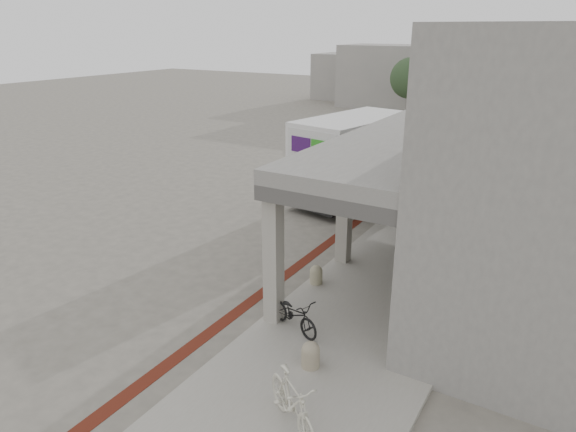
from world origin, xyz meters
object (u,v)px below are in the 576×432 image
Objects in this scene: fedex_truck at (367,152)px; utility_cabinet at (440,228)px; bench at (414,271)px; bicycle_cream at (292,403)px; bicycle_black at (294,314)px.

utility_cabinet is (4.41, -4.14, -1.21)m from fedex_truck.
fedex_truck reaches higher than bench.
fedex_truck reaches higher than bicycle_cream.
fedex_truck is 4.56× the size of bicycle_cream.
fedex_truck is 6.17m from utility_cabinet.
utility_cabinet is at bearing 35.64° from bicycle_cream.
utility_cabinet reaches higher than bicycle_black.
fedex_truck reaches higher than bicycle_black.
bicycle_cream is at bearing -101.96° from bench.
utility_cabinet is 7.23m from bicycle_black.
fedex_truck is 5.19× the size of bench.
bench is 1.01× the size of bicycle_black.
bicycle_cream is at bearing -130.13° from bicycle_black.
bench is at bearing -80.44° from utility_cabinet.
bicycle_black is (-1.63, -4.01, 0.16)m from bench.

